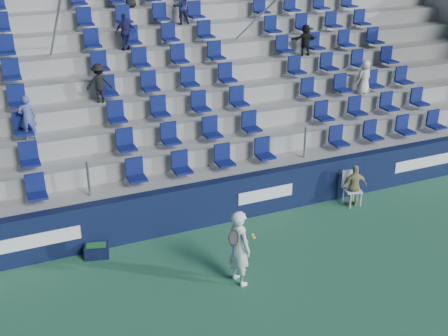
# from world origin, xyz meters

# --- Properties ---
(ground) EXTENTS (70.00, 70.00, 0.00)m
(ground) POSITION_xyz_m (0.00, 0.00, 0.00)
(ground) COLOR #2E6D4C
(ground) RESTS_ON ground
(sponsor_wall) EXTENTS (24.00, 0.32, 1.20)m
(sponsor_wall) POSITION_xyz_m (0.00, 3.15, 0.60)
(sponsor_wall) COLOR #0E1636
(sponsor_wall) RESTS_ON ground
(grandstand) EXTENTS (24.00, 8.17, 6.63)m
(grandstand) POSITION_xyz_m (-0.00, 8.24, 2.13)
(grandstand) COLOR gray
(grandstand) RESTS_ON ground
(tennis_player) EXTENTS (0.69, 0.71, 1.77)m
(tennis_player) POSITION_xyz_m (-0.44, 0.49, 0.88)
(tennis_player) COLOR white
(tennis_player) RESTS_ON ground
(line_judge_chair) EXTENTS (0.53, 0.54, 0.99)m
(line_judge_chair) POSITION_xyz_m (4.00, 2.65, 0.56)
(line_judge_chair) COLOR white
(line_judge_chair) RESTS_ON ground
(line_judge) EXTENTS (0.77, 0.47, 1.22)m
(line_judge) POSITION_xyz_m (4.00, 2.50, 0.61)
(line_judge) COLOR tan
(line_judge) RESTS_ON ground
(ball_bin) EXTENTS (0.64, 0.50, 0.32)m
(ball_bin) POSITION_xyz_m (-3.11, 2.75, 0.17)
(ball_bin) COLOR #0E1635
(ball_bin) RESTS_ON ground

